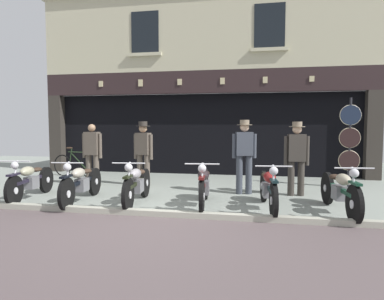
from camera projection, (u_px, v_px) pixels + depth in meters
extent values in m
cube|color=gray|center=(201.00, 177.00, 10.87)|extent=(22.58, 10.00, 0.08)
cube|color=#A6A595|center=(155.00, 215.00, 6.04)|extent=(22.58, 0.16, 0.18)
cube|color=black|center=(211.00, 133.00, 13.02)|extent=(9.74, 4.00, 2.60)
cube|color=#332D28|center=(58.00, 134.00, 11.90)|extent=(0.44, 0.36, 2.60)
cube|color=#332D28|center=(373.00, 135.00, 9.99)|extent=(0.44, 0.36, 2.60)
cube|color=black|center=(204.00, 130.00, 11.30)|extent=(9.31, 0.03, 2.18)
cube|color=black|center=(202.00, 82.00, 10.77)|extent=(10.58, 0.24, 0.70)
cube|color=#C6B789|center=(101.00, 84.00, 11.26)|extent=(0.14, 0.03, 0.19)
cube|color=#C6B789|center=(140.00, 83.00, 11.00)|extent=(0.14, 0.03, 0.22)
cube|color=#C6B789|center=(180.00, 82.00, 10.76)|extent=(0.14, 0.03, 0.19)
cube|color=#C6B789|center=(222.00, 81.00, 10.51)|extent=(0.14, 0.03, 0.20)
cube|color=#C6B789|center=(265.00, 80.00, 10.27)|extent=(0.14, 0.03, 0.19)
cube|color=#C6B789|center=(312.00, 79.00, 10.02)|extent=(0.14, 0.03, 0.16)
cube|color=#BDB897|center=(202.00, 31.00, 10.73)|extent=(10.58, 0.40, 2.48)
cube|color=black|center=(145.00, 32.00, 10.86)|extent=(0.90, 0.02, 1.30)
cube|color=#BDB897|center=(145.00, 54.00, 10.87)|extent=(1.10, 0.12, 0.10)
cube|color=black|center=(270.00, 26.00, 10.14)|extent=(0.90, 0.02, 1.30)
cube|color=#BDB897|center=(269.00, 49.00, 10.15)|extent=(1.10, 0.12, 0.10)
cylinder|color=black|center=(14.00, 191.00, 6.76)|extent=(0.16, 0.61, 0.60)
cylinder|color=silver|center=(14.00, 191.00, 6.76)|extent=(0.12, 0.15, 0.13)
cylinder|color=black|center=(46.00, 180.00, 8.13)|extent=(0.17, 0.61, 0.60)
cylinder|color=silver|center=(46.00, 180.00, 8.13)|extent=(0.13, 0.15, 0.13)
cube|color=black|center=(31.00, 179.00, 7.44)|extent=(0.26, 1.26, 0.07)
cube|color=slate|center=(31.00, 182.00, 7.44)|extent=(0.25, 0.35, 0.26)
ellipsoid|color=#A5A083|center=(27.00, 171.00, 7.26)|extent=(0.29, 0.49, 0.20)
ellipsoid|color=#38281E|center=(37.00, 170.00, 7.67)|extent=(0.24, 0.33, 0.10)
cube|color=black|center=(13.00, 175.00, 6.74)|extent=(0.15, 0.37, 0.04)
sphere|color=silver|center=(15.00, 165.00, 6.79)|extent=(0.15, 0.15, 0.15)
cylinder|color=silver|center=(15.00, 161.00, 6.78)|extent=(0.62, 0.12, 0.02)
cylinder|color=silver|center=(15.00, 176.00, 6.78)|extent=(0.08, 0.29, 0.60)
cylinder|color=black|center=(67.00, 194.00, 6.40)|extent=(0.13, 0.62, 0.62)
cylinder|color=silver|center=(67.00, 194.00, 6.40)|extent=(0.11, 0.15, 0.14)
cylinder|color=black|center=(95.00, 181.00, 7.83)|extent=(0.14, 0.62, 0.62)
cylinder|color=silver|center=(95.00, 181.00, 7.83)|extent=(0.12, 0.15, 0.14)
cube|color=black|center=(82.00, 181.00, 7.11)|extent=(0.21, 1.32, 0.07)
cube|color=slate|center=(82.00, 185.00, 7.11)|extent=(0.23, 0.34, 0.26)
ellipsoid|color=#A59E8E|center=(78.00, 173.00, 6.92)|extent=(0.27, 0.48, 0.20)
ellipsoid|color=#38281E|center=(87.00, 171.00, 7.35)|extent=(0.23, 0.32, 0.10)
cube|color=black|center=(66.00, 177.00, 6.38)|extent=(0.14, 0.37, 0.04)
sphere|color=silver|center=(67.00, 167.00, 6.43)|extent=(0.15, 0.15, 0.15)
cylinder|color=silver|center=(67.00, 163.00, 6.42)|extent=(0.62, 0.09, 0.02)
cylinder|color=silver|center=(67.00, 178.00, 6.42)|extent=(0.06, 0.23, 0.62)
cylinder|color=black|center=(128.00, 195.00, 6.29)|extent=(0.13, 0.64, 0.63)
cylinder|color=silver|center=(128.00, 195.00, 6.29)|extent=(0.11, 0.15, 0.14)
cylinder|color=black|center=(145.00, 183.00, 7.61)|extent=(0.14, 0.64, 0.63)
cylinder|color=silver|center=(145.00, 183.00, 7.61)|extent=(0.12, 0.15, 0.14)
cube|color=black|center=(137.00, 182.00, 6.94)|extent=(0.18, 1.23, 0.07)
cube|color=slate|center=(137.00, 186.00, 6.95)|extent=(0.23, 0.34, 0.26)
ellipsoid|color=gray|center=(135.00, 174.00, 6.77)|extent=(0.26, 0.48, 0.20)
ellipsoid|color=#38281E|center=(140.00, 172.00, 7.17)|extent=(0.23, 0.32, 0.10)
cube|color=black|center=(128.00, 177.00, 6.26)|extent=(0.13, 0.37, 0.04)
sphere|color=silver|center=(129.00, 167.00, 6.31)|extent=(0.15, 0.15, 0.15)
cylinder|color=silver|center=(129.00, 163.00, 6.30)|extent=(0.62, 0.08, 0.02)
cylinder|color=silver|center=(128.00, 179.00, 6.31)|extent=(0.06, 0.26, 0.61)
cylinder|color=black|center=(202.00, 197.00, 6.10)|extent=(0.13, 0.65, 0.65)
cylinder|color=silver|center=(202.00, 197.00, 6.10)|extent=(0.11, 0.15, 0.14)
cylinder|color=black|center=(206.00, 184.00, 7.39)|extent=(0.14, 0.65, 0.65)
cylinder|color=silver|center=(206.00, 184.00, 7.39)|extent=(0.12, 0.15, 0.14)
cube|color=#501413|center=(204.00, 184.00, 6.74)|extent=(0.19, 1.20, 0.07)
cube|color=slate|center=(204.00, 187.00, 6.74)|extent=(0.23, 0.34, 0.26)
ellipsoid|color=#2A2124|center=(204.00, 175.00, 6.57)|extent=(0.26, 0.48, 0.20)
ellipsoid|color=#38281E|center=(205.00, 173.00, 6.96)|extent=(0.23, 0.32, 0.10)
cube|color=#501413|center=(202.00, 178.00, 6.07)|extent=(0.13, 0.37, 0.04)
sphere|color=silver|center=(202.00, 168.00, 6.12)|extent=(0.15, 0.15, 0.15)
cylinder|color=silver|center=(202.00, 164.00, 6.12)|extent=(0.62, 0.08, 0.02)
cylinder|color=silver|center=(202.00, 180.00, 6.12)|extent=(0.06, 0.26, 0.61)
cylinder|color=black|center=(274.00, 201.00, 5.78)|extent=(0.14, 0.65, 0.64)
cylinder|color=silver|center=(274.00, 201.00, 5.78)|extent=(0.11, 0.15, 0.14)
cylinder|color=black|center=(264.00, 186.00, 7.18)|extent=(0.15, 0.65, 0.64)
cylinder|color=silver|center=(264.00, 186.00, 7.18)|extent=(0.12, 0.15, 0.14)
cube|color=black|center=(268.00, 186.00, 6.47)|extent=(0.20, 1.30, 0.07)
cube|color=slate|center=(268.00, 190.00, 6.48)|extent=(0.23, 0.34, 0.26)
ellipsoid|color=maroon|center=(270.00, 177.00, 6.29)|extent=(0.27, 0.48, 0.20)
ellipsoid|color=#38281E|center=(267.00, 175.00, 6.71)|extent=(0.23, 0.32, 0.10)
cube|color=black|center=(274.00, 181.00, 5.76)|extent=(0.14, 0.37, 0.04)
sphere|color=silver|center=(274.00, 171.00, 5.80)|extent=(0.15, 0.15, 0.15)
cylinder|color=silver|center=(274.00, 166.00, 5.80)|extent=(0.62, 0.09, 0.02)
cylinder|color=silver|center=(274.00, 183.00, 5.80)|extent=(0.06, 0.23, 0.62)
cylinder|color=black|center=(354.00, 204.00, 5.50)|extent=(0.13, 0.65, 0.65)
cylinder|color=silver|center=(354.00, 204.00, 5.50)|extent=(0.11, 0.15, 0.14)
cylinder|color=black|center=(327.00, 188.00, 6.93)|extent=(0.14, 0.65, 0.65)
cylinder|color=silver|center=(327.00, 188.00, 6.93)|extent=(0.12, 0.15, 0.14)
cube|color=#123827|center=(340.00, 189.00, 6.20)|extent=(0.20, 1.32, 0.07)
cube|color=slate|center=(339.00, 193.00, 6.21)|extent=(0.23, 0.34, 0.26)
ellipsoid|color=tan|center=(343.00, 179.00, 6.02)|extent=(0.27, 0.48, 0.20)
ellipsoid|color=#38281E|center=(335.00, 177.00, 6.45)|extent=(0.23, 0.32, 0.10)
cube|color=#123827|center=(355.00, 183.00, 5.48)|extent=(0.14, 0.37, 0.04)
sphere|color=silver|center=(354.00, 173.00, 5.52)|extent=(0.15, 0.15, 0.15)
cylinder|color=silver|center=(354.00, 168.00, 5.52)|extent=(0.62, 0.09, 0.02)
cylinder|color=silver|center=(354.00, 186.00, 5.52)|extent=(0.06, 0.27, 0.61)
cylinder|color=brown|center=(96.00, 170.00, 9.10)|extent=(0.15, 0.15, 0.83)
cylinder|color=brown|center=(89.00, 169.00, 9.15)|extent=(0.15, 0.15, 0.83)
cube|color=brown|center=(92.00, 143.00, 9.07)|extent=(0.39, 0.23, 0.61)
cube|color=silver|center=(94.00, 140.00, 9.18)|extent=(0.14, 0.02, 0.34)
cube|color=#47234C|center=(94.00, 141.00, 9.19)|extent=(0.05, 0.01, 0.32)
cylinder|color=brown|center=(100.00, 146.00, 9.03)|extent=(0.09, 0.09, 0.65)
cylinder|color=brown|center=(84.00, 146.00, 9.13)|extent=(0.09, 0.09, 0.65)
sphere|color=#9E7A5B|center=(92.00, 128.00, 9.04)|extent=(0.20, 0.20, 0.20)
cylinder|color=brown|center=(147.00, 170.00, 8.99)|extent=(0.15, 0.15, 0.84)
cylinder|color=brown|center=(140.00, 170.00, 9.07)|extent=(0.15, 0.15, 0.84)
cube|color=brown|center=(143.00, 144.00, 8.98)|extent=(0.42, 0.30, 0.57)
cube|color=white|center=(145.00, 141.00, 9.08)|extent=(0.14, 0.05, 0.32)
cube|color=black|center=(146.00, 141.00, 9.09)|extent=(0.05, 0.02, 0.30)
cylinder|color=brown|center=(151.00, 147.00, 8.89)|extent=(0.09, 0.09, 0.65)
cylinder|color=brown|center=(136.00, 147.00, 9.08)|extent=(0.09, 0.09, 0.65)
sphere|color=tan|center=(143.00, 128.00, 8.95)|extent=(0.22, 0.22, 0.22)
cylinder|color=#332D28|center=(143.00, 126.00, 8.95)|extent=(0.37, 0.37, 0.01)
cylinder|color=#332D28|center=(143.00, 124.00, 8.94)|extent=(0.23, 0.23, 0.12)
cylinder|color=#3D424C|center=(249.00, 174.00, 7.94)|extent=(0.15, 0.15, 0.91)
cylinder|color=#3D424C|center=(239.00, 174.00, 7.94)|extent=(0.15, 0.15, 0.91)
cube|color=#3D424C|center=(244.00, 144.00, 7.89)|extent=(0.42, 0.29, 0.54)
cube|color=silver|center=(244.00, 141.00, 8.00)|extent=(0.14, 0.05, 0.30)
cube|color=maroon|center=(244.00, 141.00, 8.01)|extent=(0.05, 0.02, 0.28)
cylinder|color=#3D424C|center=(255.00, 146.00, 7.89)|extent=(0.09, 0.09, 0.56)
cylinder|color=#3D424C|center=(234.00, 146.00, 7.89)|extent=(0.09, 0.09, 0.56)
sphere|color=beige|center=(245.00, 127.00, 7.86)|extent=(0.20, 0.20, 0.20)
cylinder|color=#7F705B|center=(245.00, 125.00, 7.86)|extent=(0.35, 0.35, 0.01)
cylinder|color=#7F705B|center=(245.00, 122.00, 7.85)|extent=(0.21, 0.21, 0.11)
cylinder|color=#38332D|center=(301.00, 178.00, 7.74)|extent=(0.15, 0.15, 0.80)
cylinder|color=#38332D|center=(291.00, 178.00, 7.76)|extent=(0.15, 0.15, 0.80)
cube|color=#38332D|center=(297.00, 148.00, 7.70)|extent=(0.40, 0.26, 0.61)
cube|color=silver|center=(296.00, 144.00, 7.81)|extent=(0.14, 0.03, 0.34)
cube|color=navy|center=(295.00, 145.00, 7.83)|extent=(0.05, 0.02, 0.32)
cylinder|color=#38332D|center=(307.00, 151.00, 7.69)|extent=(0.09, 0.09, 0.66)
cylinder|color=#38332D|center=(286.00, 151.00, 7.73)|extent=(0.09, 0.09, 0.66)
sphere|color=beige|center=(297.00, 129.00, 7.67)|extent=(0.21, 0.21, 0.21)
cylinder|color=#7F705B|center=(297.00, 127.00, 7.67)|extent=(0.35, 0.35, 0.01)
cylinder|color=#7F705B|center=(297.00, 124.00, 7.66)|extent=(0.22, 0.22, 0.11)
cylinder|color=#232328|center=(349.00, 143.00, 8.71)|extent=(0.06, 0.06, 2.29)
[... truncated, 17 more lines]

